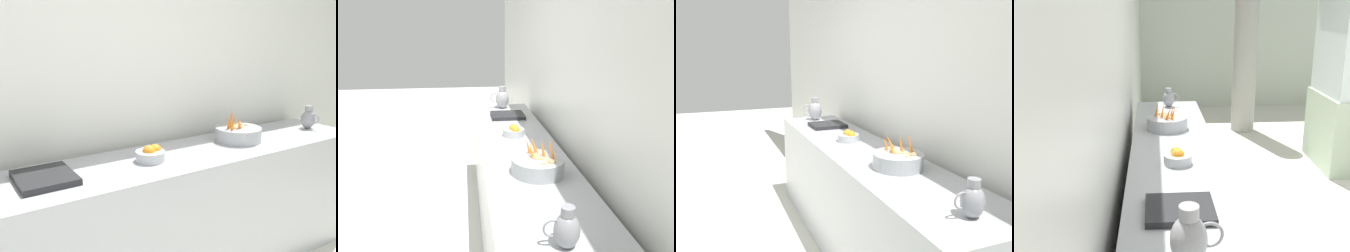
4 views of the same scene
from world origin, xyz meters
The scene contains 7 objects.
tile_wall_left centered at (-1.95, 0.61, 1.50)m, with size 0.10×9.01×3.00m, color silver.
prep_counter centered at (-1.53, 0.11, 0.46)m, with size 0.61×2.98×0.92m, color #ADAFB5.
vegetable_colander centered at (-1.57, 0.63, 0.98)m, with size 0.34×0.34×0.24m.
orange_bowl centered at (-1.52, -0.14, 0.96)m, with size 0.18×0.18×0.10m.
metal_pitcher_tall centered at (-1.54, -1.19, 1.03)m, with size 0.21×0.15×0.25m.
metal_pitcher_short centered at (-1.52, 1.37, 1.01)m, with size 0.16×0.11×0.19m.
counter_sink_basin centered at (-1.55, -0.78, 0.94)m, with size 0.34×0.30×0.04m, color #232326.
Camera 2 is at (-1.12, 2.54, 1.81)m, focal length 35.51 mm.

